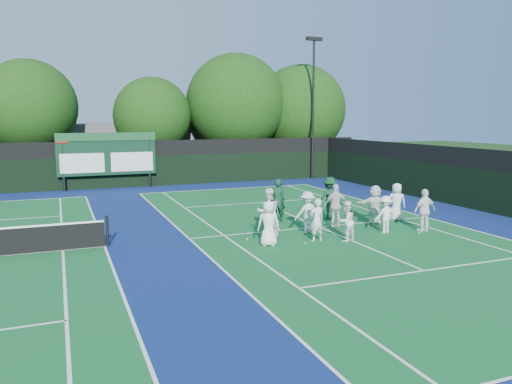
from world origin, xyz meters
name	(u,v)px	position (x,y,z in m)	size (l,w,h in m)	color
ground	(331,232)	(0.00, 0.00, 0.00)	(120.00, 120.00, 0.00)	#13330D
court_apron	(175,240)	(-6.00, 1.00, 0.00)	(34.00, 32.00, 0.01)	navy
near_court	(319,227)	(0.00, 1.00, 0.01)	(11.05, 23.85, 0.01)	#125B27
back_fence	(123,167)	(-6.00, 16.00, 1.36)	(34.00, 0.08, 3.00)	black
divider_fence_right	(486,184)	(9.00, 1.00, 1.36)	(0.08, 32.00, 3.00)	black
scoreboard	(107,154)	(-7.01, 15.59, 2.19)	(6.00, 0.21, 3.55)	black
clubhouse	(161,148)	(-2.00, 24.00, 2.00)	(18.00, 6.00, 4.00)	#58585D
light_pole_right	(313,92)	(7.50, 15.70, 6.30)	(1.20, 0.30, 10.12)	black
tree_b	(32,109)	(-11.29, 19.58, 5.03)	(6.14, 6.14, 8.26)	black
tree_c	(154,118)	(-3.28, 19.58, 4.43)	(5.52, 5.52, 7.34)	black
tree_d	(237,106)	(3.06, 19.58, 5.31)	(7.54, 7.54, 9.28)	black
tree_e	(302,112)	(8.55, 19.58, 4.89)	(7.16, 7.16, 8.66)	black
tennis_ball_0	(305,243)	(-1.80, -1.27, 0.03)	(0.07, 0.07, 0.07)	#B9DC19
tennis_ball_1	(307,214)	(0.75, 3.50, 0.03)	(0.07, 0.07, 0.07)	#B9DC19
tennis_ball_2	(419,233)	(3.04, -1.50, 0.03)	(0.07, 0.07, 0.07)	#B9DC19
tennis_ball_3	(247,239)	(-3.54, 0.02, 0.03)	(0.07, 0.07, 0.07)	#B9DC19
tennis_ball_4	(268,215)	(-1.02, 3.94, 0.03)	(0.07, 0.07, 0.07)	#B9DC19
tennis_ball_5	(384,214)	(4.06, 2.12, 0.03)	(0.07, 0.07, 0.07)	#B9DC19
player_front_0	(269,224)	(-3.12, -1.02, 0.80)	(0.78, 0.51, 1.61)	white
player_front_1	(317,220)	(-1.22, -1.05, 0.79)	(0.57, 0.38, 1.57)	silver
player_front_2	(346,221)	(-0.22, -1.44, 0.75)	(0.73, 0.57, 1.50)	white
player_front_3	(385,215)	(1.88, -0.89, 0.74)	(0.95, 0.55, 1.48)	white
player_front_4	(425,210)	(3.47, -1.26, 0.85)	(1.00, 0.42, 1.71)	white
player_back_0	(268,212)	(-2.51, 0.46, 0.91)	(0.89, 0.69, 1.83)	white
player_back_1	(307,212)	(-0.93, 0.26, 0.82)	(1.06, 0.61, 1.64)	silver
player_back_2	(336,205)	(0.70, 0.86, 0.89)	(1.05, 0.44, 1.78)	silver
player_back_3	(375,205)	(2.41, 0.56, 0.85)	(1.57, 0.50, 1.69)	white
player_back_4	(396,202)	(3.76, 0.90, 0.83)	(0.81, 0.53, 1.66)	silver
coach_left	(277,200)	(-1.17, 2.59, 0.95)	(0.69, 0.45, 1.89)	#0E3621
coach_right	(330,198)	(1.21, 2.24, 0.95)	(1.22, 0.70, 1.90)	#0E361D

